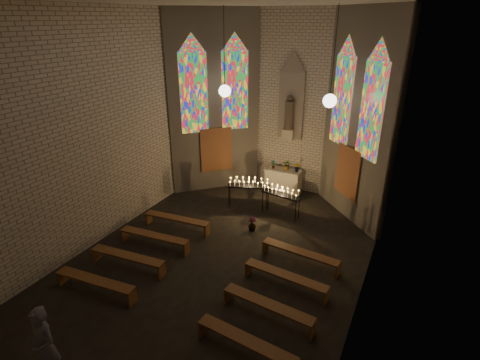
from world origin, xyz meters
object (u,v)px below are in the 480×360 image
visitor (45,347)px  votive_stand_left (249,184)px  altar (283,181)px  aisle_flower_pot (252,224)px  votive_stand_right (281,193)px

visitor → votive_stand_left: bearing=91.7°
altar → aisle_flower_pot: size_ratio=2.91×
aisle_flower_pot → votive_stand_right: votive_stand_right is taller
votive_stand_right → visitor: (-1.62, -8.36, -0.03)m
votive_stand_left → votive_stand_right: votive_stand_left is taller
visitor → votive_stand_right: bearing=83.1°
altar → visitor: bearing=-95.7°
votive_stand_right → aisle_flower_pot: bearing=-99.8°
aisle_flower_pot → visitor: bearing=-99.5°
votive_stand_left → votive_stand_right: bearing=-20.6°
altar → visitor: 10.27m
aisle_flower_pot → votive_stand_right: (0.46, 1.43, 0.67)m
altar → visitor: (-1.02, -10.21, 0.38)m
visitor → aisle_flower_pot: bearing=84.6°
votive_stand_left → aisle_flower_pot: bearing=-81.0°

